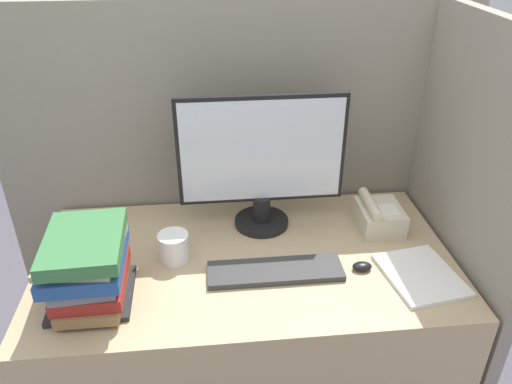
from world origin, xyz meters
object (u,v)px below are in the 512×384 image
keyboard (275,271)px  coffee_cup (174,247)px  book_stack (88,267)px  mouse (362,266)px  desk_telephone (379,216)px  monitor (262,163)px

keyboard → coffee_cup: (-0.32, 0.11, 0.04)m
keyboard → book_stack: 0.57m
coffee_cup → book_stack: 0.29m
book_stack → keyboard: bearing=5.8°
keyboard → mouse: bearing=-1.8°
keyboard → mouse: (0.28, -0.01, 0.00)m
keyboard → mouse: 0.28m
keyboard → book_stack: size_ratio=1.45×
keyboard → desk_telephone: size_ratio=2.40×
monitor → coffee_cup: monitor is taller
desk_telephone → mouse: bearing=-118.4°
coffee_cup → monitor: bearing=31.3°
coffee_cup → desk_telephone: bearing=9.5°
monitor → keyboard: monitor is taller
monitor → book_stack: size_ratio=1.96×
coffee_cup → keyboard: bearing=-18.2°
desk_telephone → keyboard: bearing=-150.9°
coffee_cup → book_stack: book_stack is taller
keyboard → monitor: bearing=92.1°
mouse → monitor: bearing=133.9°
book_stack → monitor: bearing=32.8°
mouse → book_stack: (-0.84, -0.05, 0.10)m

